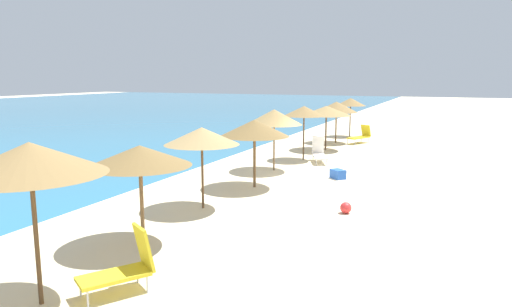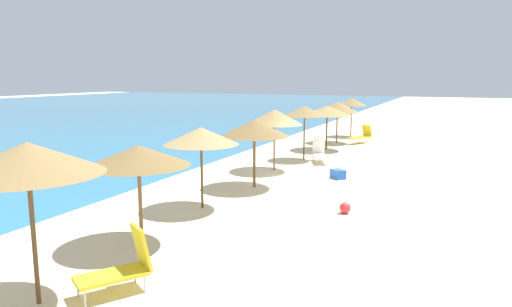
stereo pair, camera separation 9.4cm
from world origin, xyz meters
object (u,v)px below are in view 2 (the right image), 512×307
Objects in this scene: beach_umbrella_4 at (254,128)px; beach_umbrella_2 at (138,156)px; beach_umbrella_3 at (201,136)px; beach_umbrella_9 at (352,102)px; cooler_box at (338,174)px; beach_umbrella_1 at (27,159)px; beach_ball at (345,208)px; beach_umbrella_8 at (337,107)px; beach_umbrella_6 at (305,111)px; lounge_chair_1 at (361,136)px; lounge_chair_0 at (122,265)px; lounge_chair_2 at (320,153)px; beach_umbrella_5 at (274,117)px; beach_umbrella_7 at (327,111)px.

beach_umbrella_2 is at bearing 178.89° from beach_umbrella_4.
beach_umbrella_3 is 0.97× the size of beach_umbrella_9.
cooler_box is (9.02, -2.59, -1.97)m from beach_umbrella_2.
beach_umbrella_1 reaches higher than beach_ball.
beach_umbrella_3 is 15.66m from beach_umbrella_8.
beach_umbrella_6 reaches higher than cooler_box.
lounge_chair_1 is (16.05, -1.71, -1.76)m from beach_umbrella_3.
beach_umbrella_1 is 9.63m from beach_umbrella_4.
beach_umbrella_2 is at bearing -27.70° from lounge_chair_0.
beach_umbrella_6 is 2.12m from lounge_chair_2.
lounge_chair_1 is (12.90, -1.37, -1.70)m from beach_umbrella_4.
cooler_box is (11.24, -1.33, -0.34)m from lounge_chair_0.
beach_umbrella_1 is 8.86m from beach_ball.
beach_umbrella_4 is at bearing -179.21° from beach_umbrella_6.
beach_umbrella_3 is 6.29m from beach_umbrella_5.
beach_umbrella_7 is 1.51× the size of lounge_chair_1.
beach_umbrella_4 reaches higher than beach_ball.
beach_umbrella_3 is 6.71m from cooler_box.
beach_umbrella_9 is at bearing -0.54° from beach_umbrella_2.
beach_umbrella_6 is at bearing 179.01° from beach_umbrella_9.
beach_umbrella_6 is at bearing 102.99° from lounge_chair_1.
beach_umbrella_6 is at bearing 25.58° from beach_ball.
beach_umbrella_6 is at bearing -7.05° from beach_umbrella_5.
beach_umbrella_4 is (9.62, 0.05, -0.46)m from beach_umbrella_1.
beach_umbrella_4 is 0.99× the size of beach_umbrella_8.
beach_umbrella_6 reaches higher than beach_umbrella_2.
lounge_chair_0 is (-11.79, -1.59, -1.78)m from beach_umbrella_5.
lounge_chair_0 reaches higher than cooler_box.
beach_umbrella_4 is 12.50m from beach_umbrella_8.
beach_umbrella_1 is at bearing -176.80° from beach_umbrella_2.
beach_umbrella_2 is 19.46m from lounge_chair_1.
beach_umbrella_6 is 7.17m from lounge_chair_1.
beach_umbrella_3 reaches higher than beach_umbrella_7.
cooler_box is at bearing -43.69° from beach_umbrella_4.
lounge_chair_1 is at bearing -57.91° from lounge_chair_0.
beach_umbrella_1 reaches higher than lounge_chair_0.
beach_umbrella_2 is 12.57m from beach_umbrella_6.
lounge_chair_2 is (15.49, -0.72, -2.19)m from beach_umbrella_1.
beach_umbrella_1 is at bearing 111.75° from lounge_chair_1.
beach_umbrella_9 is (15.88, -0.08, 0.15)m from beach_umbrella_4.
beach_umbrella_4 is 4.39× the size of cooler_box.
beach_ball is at bearing -26.10° from beach_umbrella_1.
beach_umbrella_1 is 5.10× the size of cooler_box.
beach_umbrella_8 is at bearing -0.28° from beach_umbrella_6.
beach_umbrella_2 is 3.03m from lounge_chair_0.
beach_umbrella_7 is at bearing -54.07° from lounge_chair_0.
beach_umbrella_6 is 4.88m from cooler_box.
cooler_box is at bearing 16.27° from beach_ball.
beach_umbrella_3 is at bearing 178.70° from beach_umbrella_9.
beach_umbrella_7 is (6.41, -0.57, -0.15)m from beach_umbrella_5.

